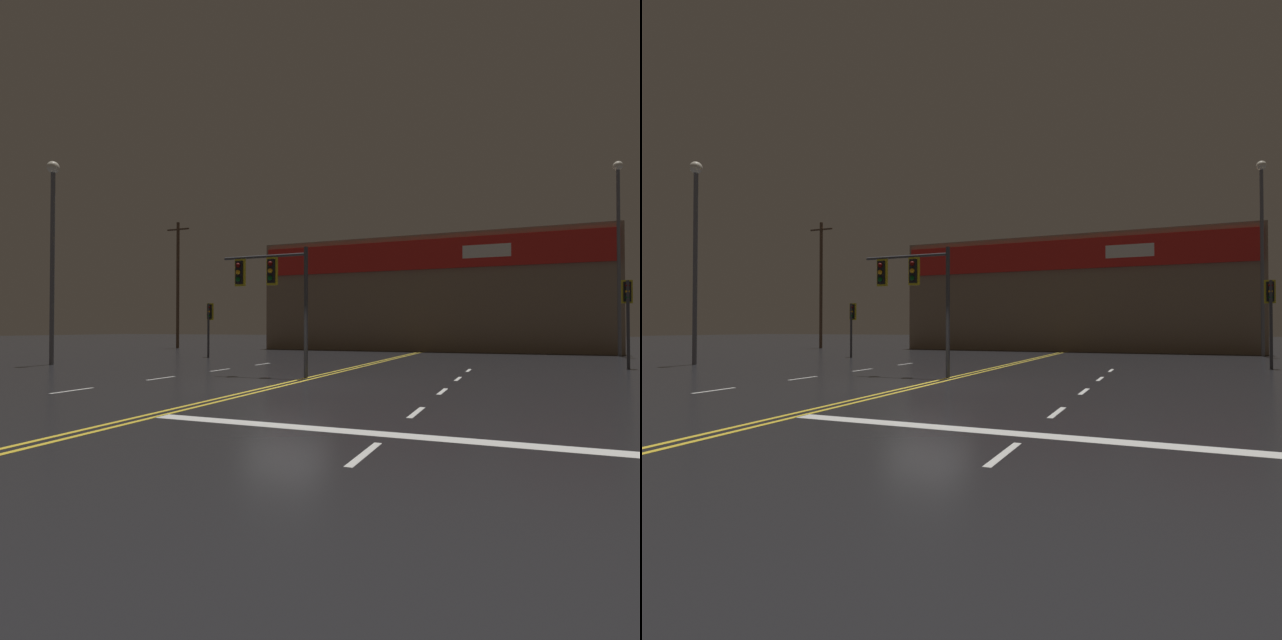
{
  "view_description": "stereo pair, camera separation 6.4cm",
  "coord_description": "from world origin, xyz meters",
  "views": [
    {
      "loc": [
        6.68,
        -13.71,
        1.71
      ],
      "look_at": [
        0.0,
        2.82,
        2.0
      ],
      "focal_mm": 28.0,
      "sensor_mm": 36.0,
      "label": 1
    },
    {
      "loc": [
        6.74,
        -13.69,
        1.71
      ],
      "look_at": [
        0.0,
        2.82,
        2.0
      ],
      "focal_mm": 28.0,
      "sensor_mm": 36.0,
      "label": 2
    }
  ],
  "objects": [
    {
      "name": "ground_plane",
      "position": [
        0.0,
        0.0,
        0.0
      ],
      "size": [
        200.0,
        200.0,
        0.0
      ],
      "primitive_type": "plane",
      "color": "black"
    },
    {
      "name": "road_markings",
      "position": [
        0.86,
        -1.08,
        0.0
      ],
      "size": [
        13.98,
        60.0,
        0.01
      ],
      "color": "gold",
      "rests_on": "ground"
    },
    {
      "name": "traffic_signal_median",
      "position": [
        -1.62,
        2.02,
        3.4
      ],
      "size": [
        3.34,
        0.36,
        4.52
      ],
      "color": "#38383D",
      "rests_on": "ground"
    },
    {
      "name": "traffic_signal_corner_northwest",
      "position": [
        -10.32,
        11.01,
        2.33
      ],
      "size": [
        0.42,
        0.36,
        3.18
      ],
      "color": "#38383D",
      "rests_on": "ground"
    },
    {
      "name": "traffic_signal_corner_northeast",
      "position": [
        10.85,
        10.66,
        2.76
      ],
      "size": [
        0.42,
        0.36,
        3.75
      ],
      "color": "#38383D",
      "rests_on": "ground"
    },
    {
      "name": "streetlight_near_right",
      "position": [
        -13.74,
        3.23,
        6.1
      ],
      "size": [
        0.56,
        0.56,
        9.57
      ],
      "color": "#59595E",
      "rests_on": "ground"
    },
    {
      "name": "streetlight_median_approach",
      "position": [
        12.22,
        21.15,
        7.36
      ],
      "size": [
        0.56,
        0.56,
        11.9
      ],
      "color": "#59595E",
      "rests_on": "ground"
    },
    {
      "name": "building_backdrop",
      "position": [
        0.0,
        27.68,
        4.29
      ],
      "size": [
        25.6,
        10.23,
        8.56
      ],
      "color": "#7A6651",
      "rests_on": "ground"
    },
    {
      "name": "utility_pole_row",
      "position": [
        -0.7,
        21.17,
        5.3
      ],
      "size": [
        44.25,
        0.26,
        10.77
      ],
      "color": "#4C3828",
      "rests_on": "ground"
    }
  ]
}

